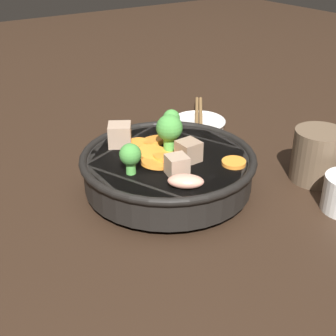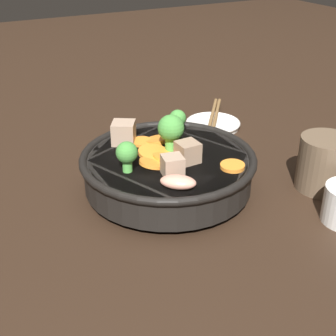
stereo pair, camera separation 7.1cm
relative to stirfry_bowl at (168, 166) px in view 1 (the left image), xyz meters
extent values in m
plane|color=black|center=(0.00, 0.00, -0.04)|extent=(3.00, 3.00, 0.00)
cylinder|color=black|center=(0.00, 0.00, -0.04)|extent=(0.14, 0.14, 0.01)
cylinder|color=black|center=(0.00, 0.00, -0.01)|extent=(0.25, 0.25, 0.05)
torus|color=black|center=(0.00, 0.00, 0.02)|extent=(0.27, 0.27, 0.01)
cylinder|color=brown|center=(0.00, 0.00, 0.00)|extent=(0.24, 0.24, 0.03)
cylinder|color=orange|center=(0.07, 0.07, 0.02)|extent=(0.04, 0.04, 0.01)
cylinder|color=orange|center=(-0.05, 0.01, 0.02)|extent=(0.05, 0.05, 0.01)
cylinder|color=orange|center=(-0.06, -0.01, 0.02)|extent=(0.04, 0.04, 0.01)
cylinder|color=orange|center=(-0.02, -0.01, 0.02)|extent=(0.06, 0.06, 0.01)
cylinder|color=orange|center=(0.00, 0.00, 0.02)|extent=(0.07, 0.07, 0.01)
cylinder|color=orange|center=(0.01, -0.03, 0.02)|extent=(0.05, 0.05, 0.01)
cylinder|color=#59B84C|center=(0.01, -0.07, 0.03)|extent=(0.01, 0.01, 0.02)
sphere|color=#47933D|center=(0.01, -0.07, 0.05)|extent=(0.03, 0.03, 0.03)
cylinder|color=#59B84C|center=(-0.02, 0.01, 0.03)|extent=(0.02, 0.02, 0.02)
sphere|color=#47933D|center=(-0.02, 0.01, 0.05)|extent=(0.04, 0.04, 0.04)
cylinder|color=#59B84C|center=(-0.07, 0.06, 0.02)|extent=(0.01, 0.01, 0.02)
sphere|color=#47933D|center=(-0.07, 0.06, 0.04)|extent=(0.03, 0.03, 0.03)
cube|color=#9E7F66|center=(0.03, 0.02, 0.03)|extent=(0.03, 0.03, 0.03)
cube|color=tan|center=(-0.08, -0.04, 0.03)|extent=(0.05, 0.05, 0.04)
cube|color=tan|center=(0.05, -0.02, 0.03)|extent=(0.03, 0.03, 0.03)
ellipsoid|color=#EA9E84|center=(0.09, -0.03, 0.02)|extent=(0.05, 0.05, 0.02)
cylinder|color=white|center=(-0.18, 0.20, -0.04)|extent=(0.10, 0.10, 0.01)
torus|color=white|center=(-0.18, 0.20, -0.03)|extent=(0.11, 0.11, 0.01)
cylinder|color=brown|center=(0.11, 0.22, 0.00)|extent=(0.08, 0.08, 0.08)
cylinder|color=olive|center=(-0.17, 0.20, -0.02)|extent=(0.19, 0.15, 0.01)
cylinder|color=olive|center=(-0.18, 0.19, -0.02)|extent=(0.19, 0.15, 0.01)
camera|label=1|loc=(0.52, -0.35, 0.33)|focal=50.00mm
camera|label=2|loc=(0.55, -0.29, 0.33)|focal=50.00mm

